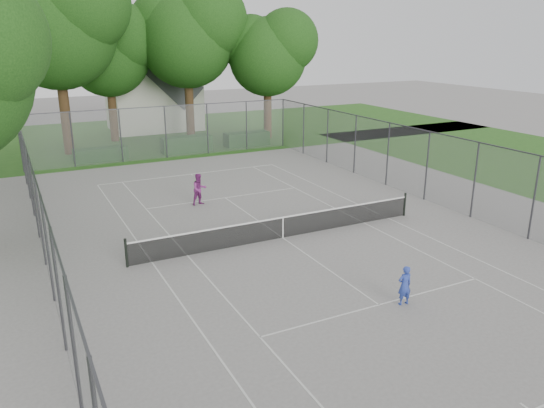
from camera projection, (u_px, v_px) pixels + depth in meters
name	position (u px, v px, depth m)	size (l,w,h in m)	color
ground	(283.00, 238.00, 21.95)	(120.00, 120.00, 0.00)	slate
grass_far	(137.00, 136.00, 44.06)	(60.00, 20.00, 0.00)	#234F16
court_markings	(283.00, 238.00, 21.95)	(11.03, 23.83, 0.01)	silver
tennis_net	(283.00, 227.00, 21.80)	(12.87, 0.10, 1.10)	black
perimeter_fence	(283.00, 196.00, 21.40)	(18.08, 34.08, 3.52)	#38383D
tree_far_left	(56.00, 18.00, 34.78)	(9.23, 8.42, 13.26)	#3A2515
tree_far_midleft	(108.00, 48.00, 39.99)	(7.19, 6.57, 10.34)	#3A2515
tree_far_midright	(188.00, 32.00, 40.33)	(8.39, 7.66, 12.06)	#3A2515
tree_far_right	(269.00, 50.00, 41.24)	(7.00, 6.39, 10.06)	#3A2515
hedge_left	(101.00, 154.00, 35.38)	(3.49, 1.05, 0.87)	#173F14
hedge_mid	(187.00, 144.00, 38.02)	(3.61, 1.03, 1.13)	#173F14
hedge_right	(247.00, 139.00, 40.32)	(3.39, 1.24, 1.02)	#173F14
house	(153.00, 87.00, 46.35)	(7.41, 5.74, 9.23)	beige
girl_player	(405.00, 285.00, 16.37)	(0.47, 0.31, 1.29)	#2D43AB
woman_player	(199.00, 189.00, 26.06)	(0.77, 0.60, 1.58)	#832B78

